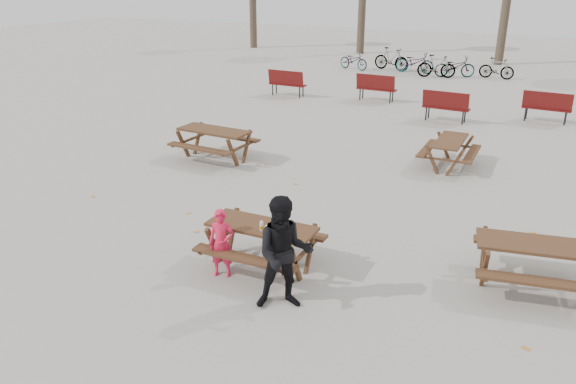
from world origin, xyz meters
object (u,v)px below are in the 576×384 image
at_px(picnic_table_far, 449,153).
at_px(food_tray, 271,227).
at_px(picnic_table_north, 215,145).
at_px(picnic_table_east, 535,266).
at_px(adult, 284,254).
at_px(child, 222,243).
at_px(main_picnic_table, 262,235).
at_px(soda_bottle, 262,226).

bearing_deg(picnic_table_far, food_tray, 166.55).
height_order(picnic_table_north, picnic_table_far, picnic_table_north).
bearing_deg(picnic_table_east, adult, -156.89).
bearing_deg(adult, child, 135.38).
xyz_separation_m(main_picnic_table, adult, (0.85, -0.90, 0.28)).
height_order(picnic_table_east, picnic_table_north, picnic_table_north).
distance_m(soda_bottle, child, 0.70).
relative_size(soda_bottle, picnic_table_far, 0.10).
xyz_separation_m(soda_bottle, child, (-0.56, -0.33, -0.27)).
relative_size(food_tray, soda_bottle, 1.06).
bearing_deg(food_tray, picnic_table_east, 18.02).
distance_m(child, picnic_table_east, 4.93).
xyz_separation_m(food_tray, adult, (0.66, -0.85, 0.08)).
height_order(child, adult, adult).
bearing_deg(picnic_table_east, main_picnic_table, -173.23).
bearing_deg(adult, picnic_table_east, 4.47).
bearing_deg(main_picnic_table, picnic_table_far, 74.68).
xyz_separation_m(soda_bottle, picnic_table_far, (1.71, 6.80, -0.49)).
height_order(main_picnic_table, soda_bottle, soda_bottle).
distance_m(adult, picnic_table_east, 3.96).
bearing_deg(soda_bottle, picnic_table_north, 129.85).
height_order(soda_bottle, picnic_table_north, soda_bottle).
relative_size(adult, picnic_table_east, 0.96).
xyz_separation_m(soda_bottle, picnic_table_east, (4.05, 1.42, -0.46)).
height_order(adult, picnic_table_east, adult).
relative_size(soda_bottle, child, 0.15).
distance_m(child, adult, 1.40).
bearing_deg(main_picnic_table, child, -131.39).
relative_size(child, picnic_table_far, 0.70).
distance_m(adult, picnic_table_far, 7.60).
bearing_deg(picnic_table_far, soda_bottle, 166.07).
bearing_deg(main_picnic_table, picnic_table_east, 16.64).
distance_m(main_picnic_table, child, 0.69).
relative_size(picnic_table_north, picnic_table_far, 1.15).
xyz_separation_m(food_tray, picnic_table_east, (3.96, 1.29, -0.40)).
bearing_deg(soda_bottle, food_tray, 55.96).
bearing_deg(food_tray, soda_bottle, -124.04).
bearing_deg(picnic_table_east, soda_bottle, -170.49).
distance_m(picnic_table_north, picnic_table_far, 6.02).
bearing_deg(food_tray, adult, -52.21).
distance_m(food_tray, picnic_table_far, 6.87).
bearing_deg(child, picnic_table_east, 0.18).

